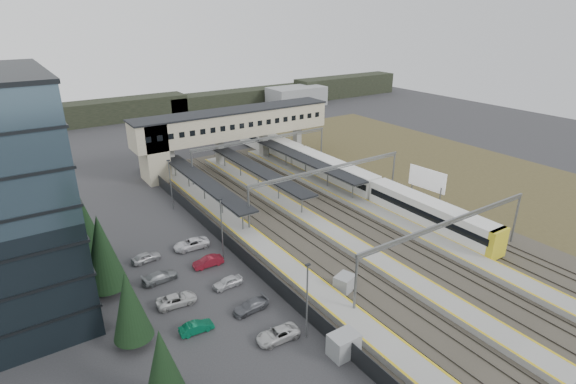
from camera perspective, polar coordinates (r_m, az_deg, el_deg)
ground at (r=54.46m, az=4.28°, el=-10.32°), size 220.00×220.00×0.00m
conifer_row at (r=40.82m, az=-18.07°, el=-15.75°), size 4.42×49.82×9.50m
car_park at (r=44.77m, az=-5.34°, el=-17.63°), size 10.62×44.72×1.28m
lampposts at (r=49.27m, az=-3.94°, el=-8.19°), size 0.50×53.25×8.07m
fence at (r=54.43m, az=-4.46°, el=-9.11°), size 0.08×90.00×2.00m
relay_cabin_near at (r=43.13m, az=7.09°, el=-18.68°), size 2.66×1.96×2.20m
relay_cabin_far at (r=51.22m, az=7.19°, el=-11.46°), size 2.59×2.36×1.96m
rail_corridor at (r=62.90m, az=8.27°, el=-5.45°), size 34.00×90.00×0.92m
canopies at (r=76.63m, az=-3.83°, el=2.85°), size 23.10×30.00×3.28m
footbridge at (r=88.60m, az=-8.41°, el=8.04°), size 40.40×6.40×11.20m
gantries at (r=60.90m, az=11.68°, el=-0.71°), size 28.40×62.28×7.17m
train at (r=80.68m, az=5.85°, el=2.52°), size 3.12×65.17×3.92m
billboard at (r=74.89m, az=17.24°, el=1.45°), size 0.80×6.70×5.84m
scrub_east at (r=89.19m, az=25.72°, el=0.79°), size 34.00×120.00×0.06m
treeline_far at (r=141.00m, az=-11.35°, el=11.01°), size 170.00×19.00×7.00m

